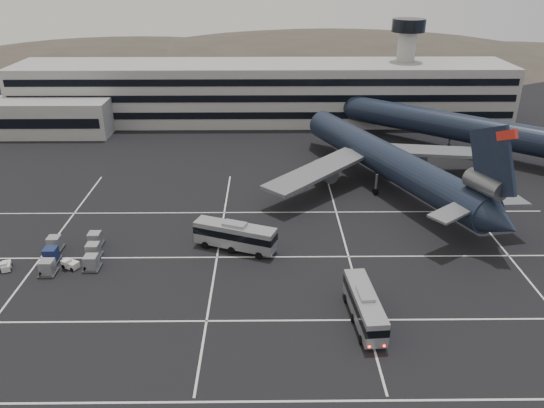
{
  "coord_description": "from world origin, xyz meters",
  "views": [
    {
      "loc": [
        0.86,
        -58.52,
        37.04
      ],
      "look_at": [
        1.59,
        10.43,
        5.0
      ],
      "focal_mm": 35.0,
      "sensor_mm": 36.0,
      "label": 1
    }
  ],
  "objects_px": {
    "bus_far": "(235,235)",
    "tug_a": "(6,266)",
    "trijet_main": "(389,161)",
    "uld_cluster": "(72,253)",
    "bus_near": "(365,305)"
  },
  "relations": [
    {
      "from": "tug_a",
      "to": "bus_far",
      "type": "bearing_deg",
      "value": -8.95
    },
    {
      "from": "uld_cluster",
      "to": "bus_far",
      "type": "bearing_deg",
      "value": 6.48
    },
    {
      "from": "trijet_main",
      "to": "bus_near",
      "type": "distance_m",
      "value": 39.2
    },
    {
      "from": "trijet_main",
      "to": "bus_far",
      "type": "distance_m",
      "value": 33.42
    },
    {
      "from": "trijet_main",
      "to": "uld_cluster",
      "type": "relative_size",
      "value": 5.36
    },
    {
      "from": "bus_far",
      "to": "uld_cluster",
      "type": "distance_m",
      "value": 22.03
    },
    {
      "from": "trijet_main",
      "to": "uld_cluster",
      "type": "distance_m",
      "value": 53.22
    },
    {
      "from": "tug_a",
      "to": "trijet_main",
      "type": "bearing_deg",
      "value": 6.87
    },
    {
      "from": "bus_far",
      "to": "tug_a",
      "type": "distance_m",
      "value": 30.16
    },
    {
      "from": "bus_near",
      "to": "tug_a",
      "type": "height_order",
      "value": "bus_near"
    },
    {
      "from": "bus_near",
      "to": "tug_a",
      "type": "xyz_separation_m",
      "value": [
        -44.9,
        11.26,
        -1.54
      ]
    },
    {
      "from": "trijet_main",
      "to": "uld_cluster",
      "type": "height_order",
      "value": "trijet_main"
    },
    {
      "from": "trijet_main",
      "to": "uld_cluster",
      "type": "bearing_deg",
      "value": -176.0
    },
    {
      "from": "bus_far",
      "to": "tug_a",
      "type": "xyz_separation_m",
      "value": [
        -29.67,
        -5.1,
        -1.7
      ]
    },
    {
      "from": "bus_near",
      "to": "bus_far",
      "type": "relative_size",
      "value": 0.93
    }
  ]
}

